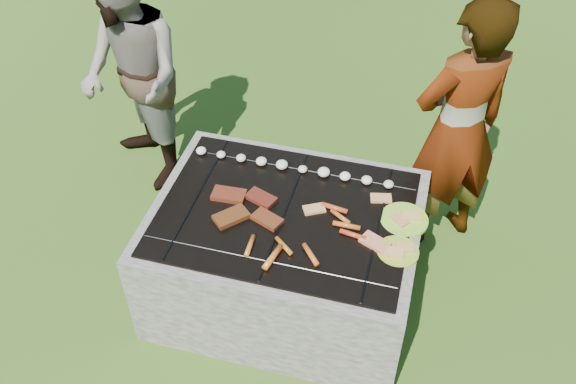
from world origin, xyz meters
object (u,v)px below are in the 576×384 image
(fire_pit, at_px, (285,257))
(cook, at_px, (458,130))
(bystander, at_px, (132,77))
(plate_far, at_px, (404,219))
(plate_near, at_px, (398,251))

(fire_pit, xyz_separation_m, cook, (0.74, 0.68, 0.47))
(fire_pit, bearing_deg, cook, 42.25)
(bystander, bearing_deg, plate_far, 22.97)
(fire_pit, xyz_separation_m, plate_near, (0.56, -0.11, 0.33))
(plate_far, height_order, bystander, bystander)
(plate_near, distance_m, cook, 0.82)
(plate_far, xyz_separation_m, plate_near, (-0.00, -0.21, -0.00))
(plate_far, relative_size, cook, 0.20)
(plate_far, bearing_deg, plate_near, -90.48)
(plate_near, relative_size, bystander, 0.16)
(fire_pit, height_order, plate_near, plate_near)
(cook, bearing_deg, plate_near, 42.12)
(fire_pit, relative_size, plate_near, 5.44)
(plate_far, bearing_deg, fire_pit, -169.57)
(cook, xyz_separation_m, bystander, (-1.86, 0.04, -0.02))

